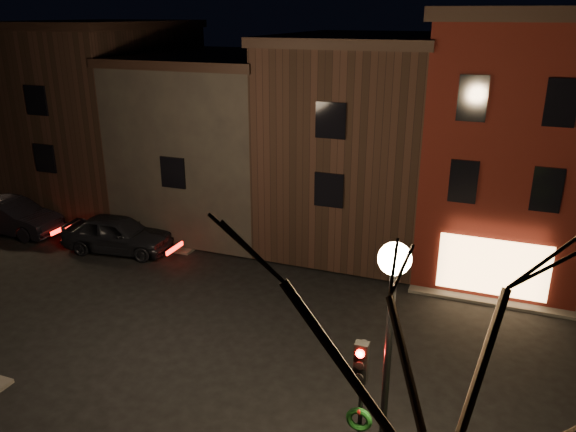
{
  "coord_description": "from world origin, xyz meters",
  "views": [
    {
      "loc": [
        7.71,
        -15.17,
        10.41
      ],
      "look_at": [
        0.55,
        3.35,
        3.2
      ],
      "focal_mm": 35.0,
      "sensor_mm": 36.0,
      "label": 1
    }
  ],
  "objects_px": {
    "traffic_signal": "(360,397)",
    "parked_car_b": "(12,217)",
    "street_lamp_near": "(391,314)",
    "parked_car_a": "(118,234)",
    "bare_tree_right": "(456,357)"
  },
  "relations": [
    {
      "from": "parked_car_a",
      "to": "street_lamp_near",
      "type": "bearing_deg",
      "value": -133.06
    },
    {
      "from": "street_lamp_near",
      "to": "traffic_signal",
      "type": "relative_size",
      "value": 1.6
    },
    {
      "from": "traffic_signal",
      "to": "parked_car_a",
      "type": "distance_m",
      "value": 17.06
    },
    {
      "from": "traffic_signal",
      "to": "parked_car_b",
      "type": "relative_size",
      "value": 0.78
    },
    {
      "from": "traffic_signal",
      "to": "street_lamp_near",
      "type": "bearing_deg",
      "value": -39.37
    },
    {
      "from": "traffic_signal",
      "to": "bare_tree_right",
      "type": "height_order",
      "value": "bare_tree_right"
    },
    {
      "from": "bare_tree_right",
      "to": "parked_car_b",
      "type": "bearing_deg",
      "value": 149.82
    },
    {
      "from": "parked_car_a",
      "to": "parked_car_b",
      "type": "distance_m",
      "value": 6.34
    },
    {
      "from": "bare_tree_right",
      "to": "parked_car_b",
      "type": "xyz_separation_m",
      "value": [
        -22.05,
        12.82,
        -5.29
      ]
    },
    {
      "from": "bare_tree_right",
      "to": "parked_car_b",
      "type": "distance_m",
      "value": 26.05
    },
    {
      "from": "bare_tree_right",
      "to": "parked_car_a",
      "type": "relative_size",
      "value": 1.68
    },
    {
      "from": "street_lamp_near",
      "to": "parked_car_b",
      "type": "height_order",
      "value": "street_lamp_near"
    },
    {
      "from": "street_lamp_near",
      "to": "parked_car_a",
      "type": "bearing_deg",
      "value": 144.42
    },
    {
      "from": "traffic_signal",
      "to": "parked_car_b",
      "type": "xyz_separation_m",
      "value": [
        -20.15,
        9.83,
        -1.95
      ]
    },
    {
      "from": "bare_tree_right",
      "to": "traffic_signal",
      "type": "bearing_deg",
      "value": 122.41
    }
  ]
}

